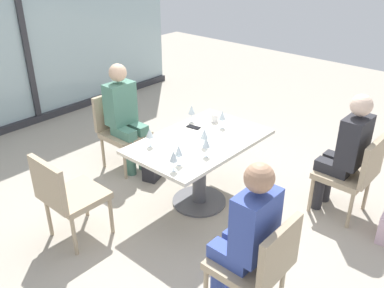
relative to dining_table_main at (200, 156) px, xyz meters
name	(u,v)px	position (x,y,z in m)	size (l,w,h in m)	color
ground_plane	(199,202)	(0.00, 0.00, -0.55)	(12.00, 12.00, 0.00)	#A89E8E
window_wall_backdrop	(24,40)	(0.00, 3.20, 0.66)	(5.25, 0.10, 2.70)	#9FB7BC
dining_table_main	(200,156)	(0.00, 0.00, 0.00)	(1.37, 0.86, 0.73)	silver
chair_front_left	(258,262)	(-0.82, -1.24, -0.05)	(0.46, 0.50, 0.87)	tan
chair_near_window	(120,127)	(0.00, 1.24, -0.05)	(0.46, 0.51, 0.87)	tan
chair_front_right	(354,171)	(0.82, -1.24, -0.05)	(0.46, 0.50, 0.87)	tan
chair_far_left	(66,194)	(-1.22, 0.49, -0.05)	(0.50, 0.46, 0.87)	tan
person_front_left	(247,232)	(-0.82, -1.13, 0.15)	(0.34, 0.39, 1.26)	#384C9E
person_near_window	(124,113)	(0.00, 1.13, 0.15)	(0.34, 0.39, 1.26)	#4C7F6B
person_front_right	(346,149)	(0.82, -1.13, 0.15)	(0.34, 0.39, 1.26)	#28282D
wine_glass_0	(204,134)	(-0.08, -0.13, 0.31)	(0.07, 0.07, 0.18)	silver
wine_glass_1	(179,151)	(-0.48, -0.18, 0.31)	(0.07, 0.07, 0.18)	silver
wine_glass_2	(206,143)	(-0.21, -0.25, 0.31)	(0.07, 0.07, 0.18)	silver
wine_glass_3	(173,157)	(-0.59, -0.21, 0.31)	(0.07, 0.07, 0.18)	silver
wine_glass_4	(222,116)	(0.37, 0.02, 0.31)	(0.07, 0.07, 0.18)	silver
wine_glass_5	(192,110)	(0.28, 0.35, 0.31)	(0.07, 0.07, 0.18)	silver
wine_glass_6	(150,133)	(-0.41, 0.27, 0.31)	(0.07, 0.07, 0.18)	silver
coffee_cup	(215,118)	(0.44, 0.17, 0.22)	(0.08, 0.08, 0.09)	white
cell_phone_on_table	(193,127)	(0.17, 0.24, 0.18)	(0.07, 0.14, 0.01)	black
handbag_1	(154,166)	(0.04, 0.72, -0.41)	(0.30, 0.16, 0.28)	#232328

